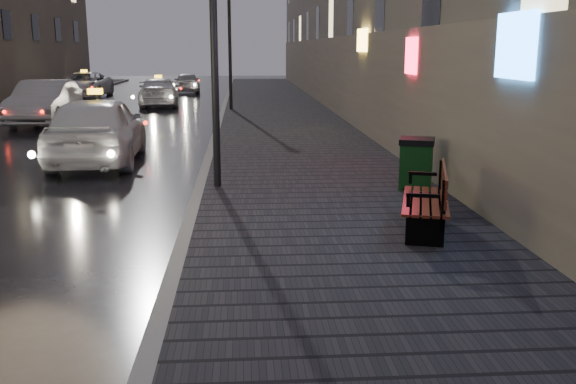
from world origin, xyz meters
name	(u,v)px	position (x,y,z in m)	size (l,w,h in m)	color
ground	(14,327)	(0.00, 0.00, 0.00)	(120.00, 120.00, 0.00)	black
sidewalk	(279,113)	(3.90, 21.00, 0.07)	(4.60, 58.00, 0.15)	black
curb	(222,113)	(1.50, 21.00, 0.07)	(0.20, 58.00, 0.15)	slate
curb_far	(6,115)	(-7.40, 21.00, 0.07)	(0.20, 58.00, 0.15)	slate
building_far_c	(1,5)	(-13.50, 39.00, 5.50)	(6.00, 22.00, 11.00)	#6B6051
lamp_near	(213,8)	(1.85, 6.00, 3.49)	(0.36, 0.36, 5.28)	black
lamp_far	(230,30)	(1.85, 22.00, 3.49)	(0.36, 0.36, 5.28)	black
bench	(431,199)	(5.07, 2.65, 0.62)	(1.11, 1.95, 0.95)	black
trash_bin	(416,163)	(5.62, 5.49, 0.64)	(0.80, 0.80, 0.97)	black
taxi_near	(98,129)	(-1.18, 9.63, 0.84)	(1.98, 4.92, 1.68)	silver
car_left_mid	(45,103)	(-4.91, 18.06, 0.80)	(1.69, 4.86, 1.60)	gray
taxi_mid	(159,92)	(-1.67, 25.39, 0.67)	(1.89, 4.65, 1.35)	silver
taxi_far	(85,85)	(-6.63, 31.54, 0.71)	(2.34, 5.08, 1.41)	silver
car_far	(187,83)	(-1.08, 34.50, 0.64)	(1.52, 3.78, 1.29)	#96969D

